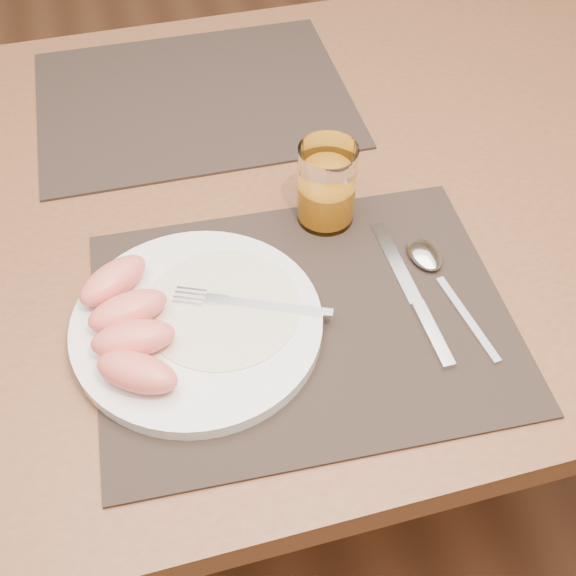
# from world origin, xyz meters

# --- Properties ---
(ground) EXTENTS (5.00, 5.00, 0.00)m
(ground) POSITION_xyz_m (0.00, 0.00, 0.00)
(ground) COLOR brown
(ground) RESTS_ON ground
(table) EXTENTS (1.40, 0.90, 0.75)m
(table) POSITION_xyz_m (0.00, 0.00, 0.67)
(table) COLOR brown
(table) RESTS_ON ground
(placemat_near) EXTENTS (0.47, 0.37, 0.00)m
(placemat_near) POSITION_xyz_m (0.02, -0.22, 0.75)
(placemat_near) COLOR #2E241D
(placemat_near) RESTS_ON table
(placemat_far) EXTENTS (0.46, 0.36, 0.00)m
(placemat_far) POSITION_xyz_m (-0.02, 0.22, 0.75)
(placemat_far) COLOR #2E241D
(placemat_far) RESTS_ON table
(plate) EXTENTS (0.27, 0.27, 0.02)m
(plate) POSITION_xyz_m (-0.09, -0.21, 0.76)
(plate) COLOR white
(plate) RESTS_ON placemat_near
(plate_dressing) EXTENTS (0.17, 0.17, 0.00)m
(plate_dressing) POSITION_xyz_m (-0.06, -0.20, 0.77)
(plate_dressing) COLOR white
(plate_dressing) RESTS_ON plate
(fork) EXTENTS (0.17, 0.09, 0.00)m
(fork) POSITION_xyz_m (-0.05, -0.19, 0.77)
(fork) COLOR silver
(fork) RESTS_ON plate
(knife) EXTENTS (0.02, 0.22, 0.01)m
(knife) POSITION_xyz_m (0.15, -0.23, 0.76)
(knife) COLOR silver
(knife) RESTS_ON placemat_near
(spoon) EXTENTS (0.04, 0.19, 0.01)m
(spoon) POSITION_xyz_m (0.18, -0.19, 0.76)
(spoon) COLOR silver
(spoon) RESTS_ON placemat_near
(juice_glass) EXTENTS (0.07, 0.07, 0.11)m
(juice_glass) POSITION_xyz_m (0.09, -0.07, 0.80)
(juice_glass) COLOR white
(juice_glass) RESTS_ON placemat_near
(grapefruit_wedges) EXTENTS (0.10, 0.21, 0.03)m
(grapefruit_wedges) POSITION_xyz_m (-0.16, -0.21, 0.79)
(grapefruit_wedges) COLOR #EF7361
(grapefruit_wedges) RESTS_ON plate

